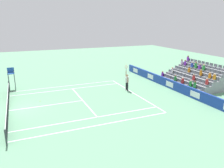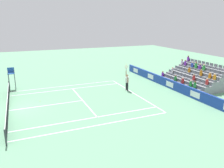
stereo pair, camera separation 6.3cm
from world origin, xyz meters
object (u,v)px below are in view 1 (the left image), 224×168
object	(u,v)px
tennis_net	(8,105)
tennis_player	(127,82)
umpire_chair	(11,75)
loose_tennis_ball	(40,101)

from	to	relation	value
tennis_net	tennis_player	distance (m)	11.73
tennis_net	tennis_player	xyz separation A→B (m)	(1.21, -11.66, 0.50)
umpire_chair	loose_tennis_ball	world-z (taller)	umpire_chair
tennis_net	loose_tennis_ball	world-z (taller)	tennis_net
tennis_net	umpire_chair	world-z (taller)	umpire_chair
umpire_chair	tennis_player	bearing A→B (deg)	-116.09
tennis_net	umpire_chair	xyz separation A→B (m)	(6.76, -0.32, 1.03)
loose_tennis_ball	tennis_player	bearing A→B (deg)	-90.55
tennis_player	loose_tennis_ball	distance (m)	9.04
loose_tennis_ball	umpire_chair	bearing A→B (deg)	23.23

